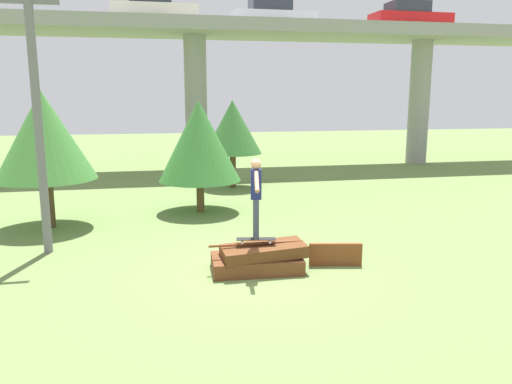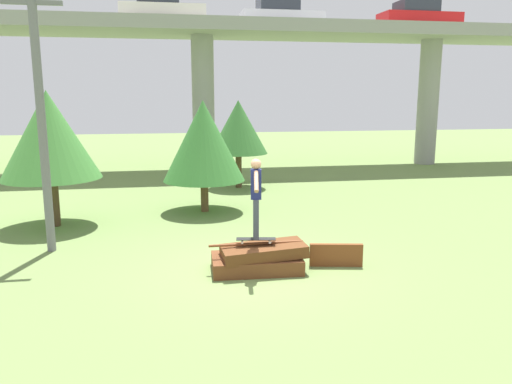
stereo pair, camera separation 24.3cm
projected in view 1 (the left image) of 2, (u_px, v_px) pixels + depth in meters
The scene contains 13 objects.
ground_plane at pixel (256, 270), 10.75m from camera, with size 80.00×80.00×0.00m, color olive.
scrap_pile at pixel (259, 258), 10.69m from camera, with size 2.08×1.15×0.63m.
scrap_plank_loose at pixel (336, 255), 11.00m from camera, with size 1.16×0.33×0.51m.
skateboard at pixel (256, 239), 10.60m from camera, with size 0.86×0.34×0.09m.
skater at pixel (256, 192), 10.41m from camera, with size 0.29×1.30×1.71m.
highway_overpass at pixel (195, 41), 24.20m from camera, with size 44.00×4.46×7.18m.
car_on_overpass_left at pixel (273, 14), 25.29m from camera, with size 4.15×1.73×1.40m.
car_on_overpass_mid at pixel (409, 17), 25.83m from camera, with size 4.07×1.63×1.23m.
car_on_overpass_right at pixel (154, 7), 23.40m from camera, with size 3.97×1.66×1.42m.
utility_pole at pixel (37, 113), 11.36m from camera, with size 1.30×0.20×6.36m.
tree_behind_left at pixel (199, 141), 15.73m from camera, with size 2.61×2.61×3.56m.
tree_behind_right at pixel (44, 136), 13.78m from camera, with size 2.74×2.74×3.85m.
tree_mid_back at pixel (233, 127), 19.89m from camera, with size 2.34×2.34×3.52m.
Camera 1 is at (-2.02, -10.03, 3.71)m, focal length 35.00 mm.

